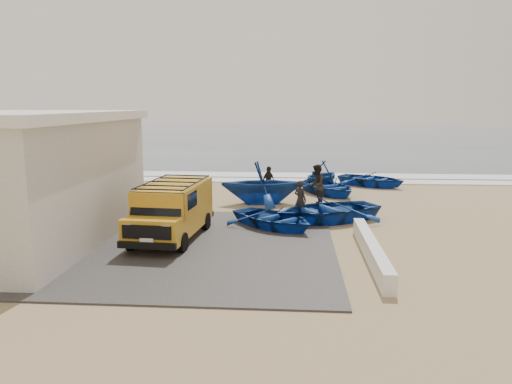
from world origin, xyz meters
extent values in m
plane|color=#A2875E|center=(0.00, 0.00, 0.00)|extent=(160.00, 160.00, 0.00)
cube|color=#3D3A38|center=(-2.00, -2.00, 0.03)|extent=(12.00, 10.00, 0.05)
cube|color=#385166|center=(0.00, 56.00, 0.00)|extent=(180.00, 88.00, 0.01)
cube|color=white|center=(0.00, 12.00, 0.03)|extent=(180.00, 1.60, 0.06)
cube|color=white|center=(0.00, 14.50, 0.02)|extent=(180.00, 2.20, 0.04)
cube|color=black|center=(-3.55, -0.50, 2.60)|extent=(0.08, 0.70, 0.90)
cube|color=silver|center=(5.00, -3.00, 0.28)|extent=(0.35, 6.00, 0.55)
cube|color=gold|center=(-1.39, -0.91, 1.09)|extent=(2.05, 3.75, 1.53)
cube|color=gold|center=(-1.57, -3.13, 0.74)|extent=(1.82, 0.97, 0.83)
cube|color=black|center=(-1.53, -2.69, 1.48)|extent=(1.64, 0.44, 0.67)
cube|color=black|center=(-1.60, -3.56, 0.83)|extent=(1.50, 0.19, 0.42)
cube|color=black|center=(-1.61, -3.59, 0.44)|extent=(1.80, 0.27, 0.20)
cube|color=black|center=(-1.39, -0.96, 1.93)|extent=(1.94, 3.46, 0.06)
cylinder|color=black|center=(-2.36, -2.69, 0.32)|extent=(0.26, 0.66, 0.65)
cylinder|color=black|center=(-2.13, 0.17, 0.32)|extent=(0.26, 0.66, 0.65)
cylinder|color=black|center=(-0.72, -2.82, 0.32)|extent=(0.26, 0.66, 0.65)
cylinder|color=black|center=(-0.49, 0.04, 0.32)|extent=(0.26, 0.66, 0.65)
imported|color=navy|center=(1.95, 0.52, 0.37)|extent=(4.39, 4.35, 0.75)
imported|color=navy|center=(3.97, 1.78, 0.45)|extent=(5.29, 4.78, 0.90)
imported|color=navy|center=(1.23, 5.12, 0.98)|extent=(4.16, 3.74, 1.96)
imported|color=navy|center=(4.43, 7.67, 0.40)|extent=(4.33, 4.69, 0.79)
imported|color=navy|center=(4.16, 9.09, 0.79)|extent=(3.75, 3.90, 1.58)
imported|color=navy|center=(7.04, 10.55, 0.39)|extent=(4.66, 4.37, 0.79)
imported|color=black|center=(2.95, 2.19, 0.77)|extent=(0.67, 0.65, 1.55)
imported|color=black|center=(3.73, 4.98, 0.93)|extent=(0.89, 1.04, 1.86)
imported|color=black|center=(1.43, 7.12, 0.75)|extent=(0.82, 0.92, 1.50)
camera|label=1|loc=(2.66, -17.46, 4.53)|focal=35.00mm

